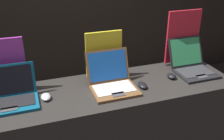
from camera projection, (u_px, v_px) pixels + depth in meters
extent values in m
cube|color=#282623|center=(112.00, 133.00, 2.20)|extent=(1.96, 0.58, 0.87)
cube|color=#0F5170|center=(10.00, 105.00, 1.77)|extent=(0.38, 0.23, 0.02)
cube|color=black|center=(9.00, 103.00, 1.78)|extent=(0.34, 0.16, 0.00)
cube|color=#3F3F42|center=(9.00, 109.00, 1.71)|extent=(0.11, 0.05, 0.00)
cube|color=#0F5170|center=(7.00, 80.00, 1.84)|extent=(0.38, 0.06, 0.22)
cube|color=black|center=(7.00, 81.00, 1.83)|extent=(0.35, 0.05, 0.20)
ellipsoid|color=#B2B2B7|center=(46.00, 97.00, 1.86)|extent=(0.07, 0.10, 0.03)
cube|color=black|center=(10.00, 89.00, 1.98)|extent=(0.16, 0.07, 0.02)
cube|color=purple|center=(5.00, 64.00, 1.89)|extent=(0.29, 0.02, 0.38)
cube|color=brown|center=(115.00, 91.00, 1.95)|extent=(0.34, 0.26, 0.02)
cube|color=#B7B7B7|center=(114.00, 88.00, 1.96)|extent=(0.30, 0.18, 0.00)
cube|color=#3F3F42|center=(118.00, 94.00, 1.88)|extent=(0.09, 0.06, 0.00)
cube|color=brown|center=(107.00, 66.00, 2.04)|extent=(0.34, 0.10, 0.25)
cube|color=#194C99|center=(108.00, 66.00, 2.03)|extent=(0.30, 0.08, 0.21)
ellipsoid|color=black|center=(142.00, 85.00, 2.01)|extent=(0.06, 0.11, 0.03)
cube|color=black|center=(104.00, 75.00, 2.18)|extent=(0.16, 0.07, 0.02)
cube|color=gold|center=(104.00, 54.00, 2.09)|extent=(0.30, 0.02, 0.36)
cube|color=black|center=(196.00, 74.00, 2.21)|extent=(0.32, 0.26, 0.02)
cube|color=#2D2D30|center=(195.00, 71.00, 2.22)|extent=(0.28, 0.18, 0.00)
cube|color=#3F3F42|center=(202.00, 76.00, 2.14)|extent=(0.09, 0.06, 0.00)
cube|color=black|center=(186.00, 52.00, 2.31)|extent=(0.32, 0.12, 0.25)
cube|color=#2D7F4C|center=(186.00, 52.00, 2.30)|extent=(0.29, 0.10, 0.21)
ellipsoid|color=black|center=(172.00, 76.00, 2.15)|extent=(0.07, 0.09, 0.04)
cube|color=black|center=(180.00, 62.00, 2.43)|extent=(0.18, 0.07, 0.02)
cube|color=red|center=(183.00, 36.00, 2.32)|extent=(0.32, 0.02, 0.47)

